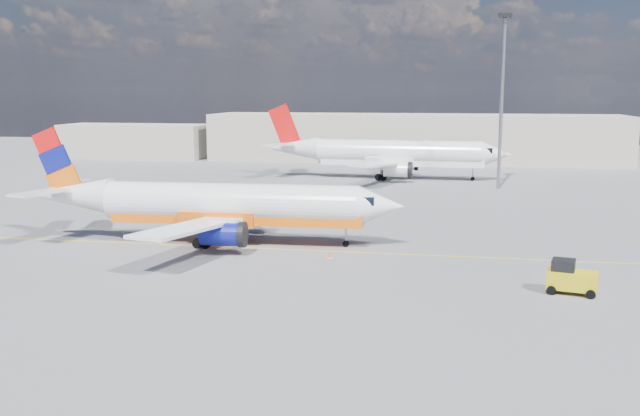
% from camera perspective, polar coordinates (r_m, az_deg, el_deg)
% --- Properties ---
extents(ground, '(240.00, 240.00, 0.00)m').
position_cam_1_polar(ground, '(52.02, -2.67, -4.08)').
color(ground, '#5E5E63').
rests_on(ground, ground).
extents(taxi_line, '(70.00, 0.15, 0.01)m').
position_cam_1_polar(taxi_line, '(54.87, -1.96, -3.36)').
color(taxi_line, yellow).
rests_on(taxi_line, ground).
extents(terminal_main, '(70.00, 14.00, 8.00)m').
position_cam_1_polar(terminal_main, '(124.69, 7.49, 5.60)').
color(terminal_main, beige).
rests_on(terminal_main, ground).
extents(terminal_annex, '(26.00, 10.00, 6.00)m').
position_cam_1_polar(terminal_annex, '(134.11, -14.55, 5.21)').
color(terminal_annex, beige).
rests_on(terminal_annex, ground).
extents(main_jet, '(30.59, 24.18, 9.27)m').
position_cam_1_polar(main_jet, '(57.29, -8.02, 0.24)').
color(main_jet, white).
rests_on(main_jet, ground).
extents(second_jet, '(33.86, 26.76, 10.26)m').
position_cam_1_polar(second_jet, '(99.06, 5.66, 4.32)').
color(second_jet, white).
rests_on(second_jet, ground).
extents(gse_tug, '(3.15, 2.34, 2.05)m').
position_cam_1_polar(gse_tug, '(45.68, 19.42, -5.28)').
color(gse_tug, black).
rests_on(gse_tug, ground).
extents(traffic_cone, '(0.38, 0.38, 0.53)m').
position_cam_1_polar(traffic_cone, '(52.19, 0.80, -3.74)').
color(traffic_cone, white).
rests_on(traffic_cone, ground).
extents(floodlight_mast, '(1.55, 1.55, 21.24)m').
position_cam_1_polar(floodlight_mast, '(90.75, 14.38, 9.50)').
color(floodlight_mast, gray).
rests_on(floodlight_mast, ground).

